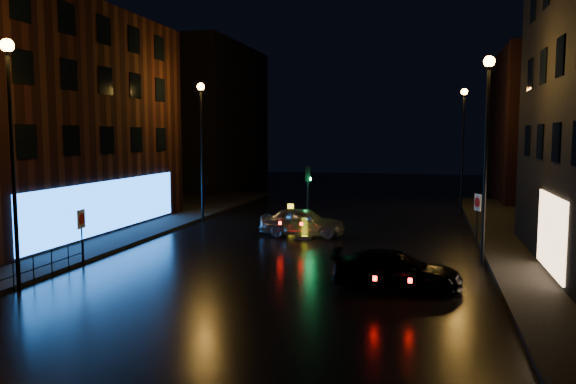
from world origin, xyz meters
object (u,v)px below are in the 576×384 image
at_px(dark_sedan, 396,270).
at_px(road_sign_left, 81,224).
at_px(silver_hatchback, 303,222).
at_px(road_sign_right, 478,207).
at_px(bollard_far, 291,219).
at_px(bollard_near, 305,234).
at_px(traffic_signal, 308,217).

height_order(dark_sedan, road_sign_left, road_sign_left).
height_order(silver_hatchback, dark_sedan, silver_hatchback).
height_order(dark_sedan, road_sign_right, road_sign_right).
bearing_deg(dark_sedan, bollard_far, 23.37).
bearing_deg(bollard_near, dark_sedan, -58.91).
xyz_separation_m(dark_sedan, bollard_near, (-5.10, 8.56, -0.42)).
bearing_deg(bollard_near, road_sign_right, 1.31).
bearing_deg(traffic_signal, silver_hatchback, -82.48).
distance_m(silver_hatchback, road_sign_right, 8.71).
height_order(traffic_signal, dark_sedan, traffic_signal).
distance_m(dark_sedan, road_sign_right, 9.39).
bearing_deg(silver_hatchback, road_sign_right, -93.86).
distance_m(road_sign_left, road_sign_right, 17.86).
height_order(bollard_near, bollard_far, bollard_far).
bearing_deg(dark_sedan, silver_hatchback, 25.83).
height_order(dark_sedan, bollard_far, dark_sedan).
bearing_deg(road_sign_right, silver_hatchback, -26.04).
xyz_separation_m(silver_hatchback, dark_sedan, (5.33, -9.08, -0.11)).
relative_size(traffic_signal, bollard_near, 2.93).
bearing_deg(road_sign_left, bollard_near, 41.62).
bearing_deg(road_sign_left, silver_hatchback, 44.26).
distance_m(traffic_signal, dark_sedan, 13.87).
bearing_deg(traffic_signal, dark_sedan, -65.32).
relative_size(traffic_signal, silver_hatchback, 0.79).
bearing_deg(traffic_signal, bollard_near, -80.26).
distance_m(bollard_far, road_sign_left, 13.98).
bearing_deg(bollard_near, silver_hatchback, 114.01).
height_order(bollard_near, road_sign_right, road_sign_right).
xyz_separation_m(bollard_near, road_sign_right, (8.40, 0.14, 1.63)).
relative_size(bollard_near, bollard_far, 0.79).
bearing_deg(traffic_signal, road_sign_right, -23.17).
distance_m(silver_hatchback, bollard_far, 4.40).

